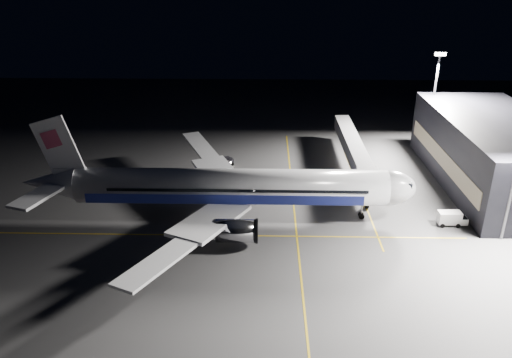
{
  "coord_description": "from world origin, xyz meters",
  "views": [
    {
      "loc": [
        5.42,
        -70.34,
        37.59
      ],
      "look_at": [
        3.76,
        1.35,
        6.0
      ],
      "focal_mm": 35.0,
      "sensor_mm": 36.0,
      "label": 1
    }
  ],
  "objects_px": {
    "floodlight_mast_north": "(434,93)",
    "service_truck": "(452,218)",
    "safety_cone_a": "(247,204)",
    "airliner": "(225,187)",
    "safety_cone_b": "(247,204)",
    "jet_bridge": "(355,151)",
    "safety_cone_c": "(206,179)",
    "baggage_tug": "(227,161)"
  },
  "relations": [
    {
      "from": "floodlight_mast_north",
      "to": "safety_cone_b",
      "type": "bearing_deg",
      "value": -143.49
    },
    {
      "from": "service_truck",
      "to": "safety_cone_b",
      "type": "bearing_deg",
      "value": 167.99
    },
    {
      "from": "jet_bridge",
      "to": "service_truck",
      "type": "bearing_deg",
      "value": -59.12
    },
    {
      "from": "airliner",
      "to": "safety_cone_b",
      "type": "height_order",
      "value": "airliner"
    },
    {
      "from": "airliner",
      "to": "service_truck",
      "type": "height_order",
      "value": "airliner"
    },
    {
      "from": "baggage_tug",
      "to": "safety_cone_c",
      "type": "xyz_separation_m",
      "value": [
        -3.27,
        -8.0,
        -0.45
      ]
    },
    {
      "from": "safety_cone_c",
      "to": "floodlight_mast_north",
      "type": "bearing_deg",
      "value": 21.47
    },
    {
      "from": "baggage_tug",
      "to": "jet_bridge",
      "type": "bearing_deg",
      "value": -29.93
    },
    {
      "from": "airliner",
      "to": "jet_bridge",
      "type": "relative_size",
      "value": 1.79
    },
    {
      "from": "airliner",
      "to": "safety_cone_c",
      "type": "relative_size",
      "value": 99.62
    },
    {
      "from": "safety_cone_a",
      "to": "service_truck",
      "type": "bearing_deg",
      "value": -10.66
    },
    {
      "from": "floodlight_mast_north",
      "to": "safety_cone_b",
      "type": "distance_m",
      "value": 48.56
    },
    {
      "from": "service_truck",
      "to": "safety_cone_c",
      "type": "distance_m",
      "value": 42.82
    },
    {
      "from": "jet_bridge",
      "to": "baggage_tug",
      "type": "distance_m",
      "value": 25.06
    },
    {
      "from": "floodlight_mast_north",
      "to": "safety_cone_c",
      "type": "bearing_deg",
      "value": -158.53
    },
    {
      "from": "airliner",
      "to": "floodlight_mast_north",
      "type": "height_order",
      "value": "floodlight_mast_north"
    },
    {
      "from": "service_truck",
      "to": "baggage_tug",
      "type": "bearing_deg",
      "value": 145.31
    },
    {
      "from": "baggage_tug",
      "to": "safety_cone_a",
      "type": "bearing_deg",
      "value": -96.38
    },
    {
      "from": "floodlight_mast_north",
      "to": "safety_cone_a",
      "type": "bearing_deg",
      "value": -143.51
    },
    {
      "from": "jet_bridge",
      "to": "baggage_tug",
      "type": "xyz_separation_m",
      "value": [
        -24.45,
        3.94,
        -3.82
      ]
    },
    {
      "from": "jet_bridge",
      "to": "service_truck",
      "type": "distance_m",
      "value": 23.6
    },
    {
      "from": "floodlight_mast_north",
      "to": "baggage_tug",
      "type": "relative_size",
      "value": 7.54
    },
    {
      "from": "airliner",
      "to": "floodlight_mast_north",
      "type": "xyz_separation_m",
      "value": [
        41.08,
        31.99,
        7.21
      ]
    },
    {
      "from": "airliner",
      "to": "floodlight_mast_north",
      "type": "bearing_deg",
      "value": 37.91
    },
    {
      "from": "safety_cone_b",
      "to": "baggage_tug",
      "type": "bearing_deg",
      "value": 104.48
    },
    {
      "from": "floodlight_mast_north",
      "to": "baggage_tug",
      "type": "distance_m",
      "value": 45.13
    },
    {
      "from": "floodlight_mast_north",
      "to": "service_truck",
      "type": "distance_m",
      "value": 36.26
    },
    {
      "from": "baggage_tug",
      "to": "safety_cone_c",
      "type": "distance_m",
      "value": 8.65
    },
    {
      "from": "service_truck",
      "to": "airliner",
      "type": "bearing_deg",
      "value": 175.41
    },
    {
      "from": "floodlight_mast_north",
      "to": "service_truck",
      "type": "xyz_separation_m",
      "value": [
        -6.01,
        -33.98,
        -11.16
      ]
    },
    {
      "from": "service_truck",
      "to": "safety_cone_b",
      "type": "distance_m",
      "value": 32.36
    },
    {
      "from": "airliner",
      "to": "service_truck",
      "type": "distance_m",
      "value": 35.34
    },
    {
      "from": "floodlight_mast_north",
      "to": "safety_cone_a",
      "type": "height_order",
      "value": "floodlight_mast_north"
    },
    {
      "from": "jet_bridge",
      "to": "baggage_tug",
      "type": "relative_size",
      "value": 12.52
    },
    {
      "from": "safety_cone_c",
      "to": "safety_cone_a",
      "type": "bearing_deg",
      "value": -51.71
    },
    {
      "from": "floodlight_mast_north",
      "to": "safety_cone_b",
      "type": "xyz_separation_m",
      "value": [
        -37.81,
        -27.99,
        -12.08
      ]
    },
    {
      "from": "baggage_tug",
      "to": "floodlight_mast_north",
      "type": "bearing_deg",
      "value": -7.53
    },
    {
      "from": "baggage_tug",
      "to": "safety_cone_b",
      "type": "height_order",
      "value": "baggage_tug"
    },
    {
      "from": "floodlight_mast_north",
      "to": "safety_cone_a",
      "type": "distance_m",
      "value": 48.59
    },
    {
      "from": "jet_bridge",
      "to": "floodlight_mast_north",
      "type": "bearing_deg",
      "value": 37.74
    },
    {
      "from": "safety_cone_a",
      "to": "safety_cone_c",
      "type": "bearing_deg",
      "value": 128.29
    },
    {
      "from": "airliner",
      "to": "safety_cone_c",
      "type": "distance_m",
      "value": 15.53
    }
  ]
}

